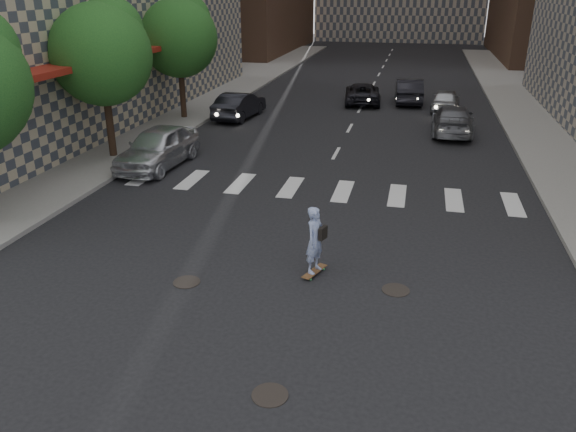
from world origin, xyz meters
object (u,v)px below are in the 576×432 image
silver_sedan (158,147)px  traffic_car_c (362,93)px  traffic_car_b (452,120)px  traffic_car_e (409,91)px  tree_b (103,49)px  traffic_car_d (446,100)px  traffic_car_a (239,105)px  tree_c (180,34)px  skateboarder (315,240)px

silver_sedan → traffic_car_c: silver_sedan is taller
traffic_car_b → traffic_car_e: 8.25m
tree_b → traffic_car_d: bearing=43.0°
traffic_car_d → traffic_car_a: bearing=27.5°
traffic_car_a → traffic_car_d: 12.50m
traffic_car_b → traffic_car_e: (-2.43, 7.88, 0.05)m
tree_c → traffic_car_c: bearing=36.2°
traffic_car_e → traffic_car_b: bearing=103.3°
tree_b → traffic_car_c: 18.02m
silver_sedan → tree_b: bearing=165.1°
tree_c → traffic_car_c: tree_c is taller
silver_sedan → traffic_car_c: 17.13m
skateboarder → traffic_car_e: size_ratio=0.41×
traffic_car_a → traffic_car_d: (11.59, 4.69, -0.07)m
silver_sedan → traffic_car_a: (0.50, 9.66, -0.10)m
skateboarder → traffic_car_d: 22.66m
traffic_car_a → traffic_car_b: size_ratio=0.91×
tree_c → traffic_car_c: size_ratio=1.41×
tree_c → silver_sedan: (2.45, -8.80, -3.81)m
tree_b → tree_c: 8.00m
traffic_car_a → traffic_car_b: traffic_car_a is taller
traffic_car_b → tree_c: bearing=0.2°
silver_sedan → traffic_car_b: bearing=38.4°
tree_c → traffic_car_b: 15.23m
traffic_car_b → traffic_car_d: size_ratio=1.25×
traffic_car_b → traffic_car_d: traffic_car_b is taller
skateboarder → traffic_car_a: skateboarder is taller
silver_sedan → traffic_car_e: (9.83, 16.51, -0.07)m
silver_sedan → skateboarder: bearing=-41.1°
traffic_car_d → traffic_car_e: (-2.27, 2.16, 0.10)m
tree_b → skateboarder: bearing=-39.5°
skateboarder → traffic_car_b: (4.10, 16.58, -0.28)m
traffic_car_c → traffic_car_d: bearing=159.3°
traffic_car_d → traffic_car_c: bearing=-8.8°
traffic_car_e → traffic_car_a: bearing=32.5°
tree_b → traffic_car_b: (14.71, 7.83, -3.93)m
tree_b → traffic_car_b: bearing=28.0°
tree_c → traffic_car_d: 16.07m
traffic_car_a → silver_sedan: bearing=93.1°
tree_c → traffic_car_d: tree_c is taller
skateboarder → traffic_car_c: bearing=113.3°
traffic_car_b → traffic_car_d: 5.73m
traffic_car_a → traffic_car_b: 11.80m
traffic_car_a → traffic_car_d: size_ratio=1.13×
traffic_car_e → tree_b: bearing=48.2°
tree_b → traffic_car_c: tree_b is taller
tree_b → traffic_car_e: bearing=52.0°
silver_sedan → traffic_car_d: 18.77m
tree_c → silver_sedan: bearing=-74.4°
skateboarder → traffic_car_a: 19.21m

